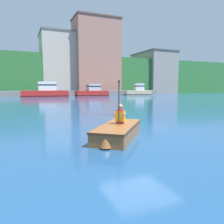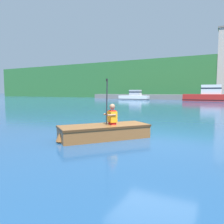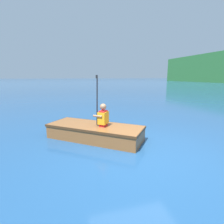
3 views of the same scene
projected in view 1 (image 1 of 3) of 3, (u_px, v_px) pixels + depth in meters
The scene contains 11 objects.
ground_plane at pixel (139, 129), 8.20m from camera, with size 300.00×300.00×0.00m, color navy.
shoreline_ridge at pixel (39, 76), 52.24m from camera, with size 120.00×20.00×8.33m.
waterfront_warehouse_left at pixel (60, 64), 48.24m from camera, with size 8.33×8.93×13.19m.
waterfront_office_block_center at pixel (96, 57), 48.45m from camera, with size 9.79×6.97×16.43m.
waterfront_apartment_right at pixel (153, 73), 58.55m from camera, with size 7.61×12.27×10.66m.
marina_dock at pixel (46, 93), 38.93m from camera, with size 45.36×2.40×0.90m.
moored_boat_dock_west_inner at pixel (92, 92), 38.23m from camera, with size 5.82×2.26×2.13m.
moored_boat_dock_center_near at pixel (138, 91), 42.88m from camera, with size 5.31×2.66×2.28m.
moored_boat_dock_center_far at pixel (46, 91), 35.00m from camera, with size 7.30×2.14×2.45m.
rowboat_foreground at pixel (118, 131), 6.76m from camera, with size 2.45×2.73×0.41m.
person_paddler at pixel (120, 115), 6.99m from camera, with size 0.45×0.46×1.38m.
Camera 1 is at (-4.02, -7.07, 1.58)m, focal length 35.00 mm.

